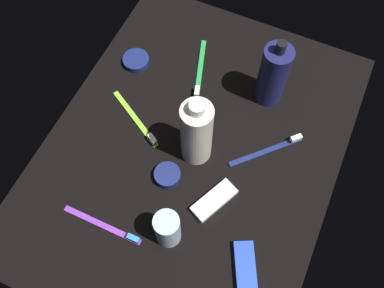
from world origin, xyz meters
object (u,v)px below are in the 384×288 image
(lotion_bottle, at_px, (273,75))
(toothbrush_green, at_px, (200,72))
(toothbrush_navy, at_px, (270,149))
(snack_bar_white, at_px, (214,200))
(toothbrush_purple, at_px, (107,227))
(deodorant_stick, at_px, (168,229))
(cream_tin_right, at_px, (167,175))
(toothbrush_lime, at_px, (138,121))
(cream_tin_left, at_px, (136,61))
(bodywash_bottle, at_px, (197,131))
(snack_bar_blue, at_px, (245,268))

(lotion_bottle, bearing_deg, toothbrush_green, -87.21)
(toothbrush_navy, height_order, snack_bar_white, toothbrush_navy)
(toothbrush_purple, bearing_deg, deodorant_stick, 106.93)
(cream_tin_right, bearing_deg, deodorant_stick, 26.93)
(toothbrush_lime, bearing_deg, cream_tin_right, 52.37)
(lotion_bottle, relative_size, toothbrush_green, 1.10)
(cream_tin_right, bearing_deg, cream_tin_left, -139.96)
(cream_tin_left, distance_m, cream_tin_right, 0.32)
(toothbrush_lime, height_order, toothbrush_green, same)
(cream_tin_left, relative_size, cream_tin_right, 1.14)
(bodywash_bottle, relative_size, snack_bar_white, 1.93)
(toothbrush_lime, bearing_deg, bodywash_bottle, 86.82)
(toothbrush_purple, height_order, snack_bar_white, toothbrush_purple)
(snack_bar_white, bearing_deg, toothbrush_navy, -177.50)
(deodorant_stick, relative_size, cream_tin_right, 1.79)
(bodywash_bottle, height_order, toothbrush_lime, bodywash_bottle)
(bodywash_bottle, bearing_deg, toothbrush_lime, -93.18)
(cream_tin_left, bearing_deg, bodywash_bottle, 56.16)
(bodywash_bottle, distance_m, toothbrush_purple, 0.27)
(toothbrush_green, distance_m, toothbrush_purple, 0.44)
(bodywash_bottle, xyz_separation_m, cream_tin_right, (0.09, -0.03, -0.08))
(bodywash_bottle, relative_size, toothbrush_lime, 1.24)
(deodorant_stick, distance_m, cream_tin_right, 0.14)
(deodorant_stick, height_order, snack_bar_white, deodorant_stick)
(snack_bar_white, bearing_deg, toothbrush_purple, -26.49)
(toothbrush_purple, relative_size, cream_tin_right, 3.09)
(toothbrush_navy, bearing_deg, snack_bar_blue, 9.24)
(deodorant_stick, relative_size, toothbrush_green, 0.60)
(toothbrush_green, bearing_deg, toothbrush_navy, 60.96)
(toothbrush_green, distance_m, cream_tin_right, 0.29)
(cream_tin_left, bearing_deg, snack_bar_white, 51.49)
(bodywash_bottle, distance_m, cream_tin_left, 0.30)
(lotion_bottle, xyz_separation_m, bodywash_bottle, (0.21, -0.10, 0.01))
(toothbrush_purple, xyz_separation_m, cream_tin_right, (-0.15, 0.07, 0.00))
(lotion_bottle, xyz_separation_m, cream_tin_right, (0.29, -0.13, -0.07))
(bodywash_bottle, distance_m, toothbrush_navy, 0.19)
(lotion_bottle, bearing_deg, snack_bar_white, -2.20)
(bodywash_bottle, relative_size, cream_tin_left, 3.04)
(snack_bar_blue, bearing_deg, cream_tin_left, -156.14)
(bodywash_bottle, bearing_deg, cream_tin_right, -19.83)
(deodorant_stick, relative_size, toothbrush_purple, 0.58)
(toothbrush_navy, xyz_separation_m, cream_tin_right, (0.16, -0.18, 0.00))
(cream_tin_left, bearing_deg, deodorant_stick, 36.29)
(toothbrush_navy, bearing_deg, bodywash_bottle, -65.78)
(toothbrush_purple, bearing_deg, toothbrush_green, 177.77)
(lotion_bottle, bearing_deg, cream_tin_left, -82.41)
(toothbrush_lime, distance_m, toothbrush_navy, 0.31)
(toothbrush_lime, height_order, cream_tin_left, toothbrush_lime)
(bodywash_bottle, distance_m, snack_bar_blue, 0.29)
(toothbrush_navy, distance_m, cream_tin_left, 0.40)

